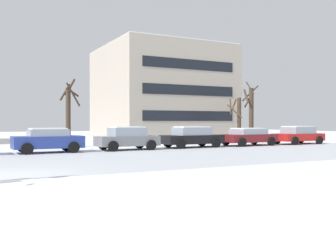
{
  "coord_description": "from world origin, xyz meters",
  "views": [
    {
      "loc": [
        -1.2,
        -13.82,
        1.8
      ],
      "look_at": [
        8.86,
        5.72,
        1.55
      ],
      "focal_mm": 42.0,
      "sensor_mm": 36.0,
      "label": 1
    }
  ],
  "objects_px": {
    "parked_car_gray": "(127,138)",
    "parked_car_black": "(192,137)",
    "parked_car_blue": "(48,140)",
    "parked_car_red": "(298,135)",
    "parked_car_maroon": "(248,136)"
  },
  "relations": [
    {
      "from": "parked_car_gray",
      "to": "parked_car_black",
      "type": "xyz_separation_m",
      "value": [
        4.87,
        0.15,
        -0.01
      ]
    },
    {
      "from": "parked_car_blue",
      "to": "parked_car_red",
      "type": "bearing_deg",
      "value": -0.33
    },
    {
      "from": "parked_car_maroon",
      "to": "parked_car_blue",
      "type": "bearing_deg",
      "value": -179.76
    },
    {
      "from": "parked_car_blue",
      "to": "parked_car_maroon",
      "type": "relative_size",
      "value": 0.92
    },
    {
      "from": "parked_car_gray",
      "to": "parked_car_maroon",
      "type": "bearing_deg",
      "value": 0.5
    },
    {
      "from": "parked_car_blue",
      "to": "parked_car_gray",
      "type": "xyz_separation_m",
      "value": [
        4.87,
        -0.02,
        0.01
      ]
    },
    {
      "from": "parked_car_gray",
      "to": "parked_car_maroon",
      "type": "distance_m",
      "value": 9.73
    },
    {
      "from": "parked_car_red",
      "to": "parked_car_black",
      "type": "bearing_deg",
      "value": 178.58
    },
    {
      "from": "parked_car_black",
      "to": "parked_car_maroon",
      "type": "relative_size",
      "value": 1.02
    },
    {
      "from": "parked_car_black",
      "to": "parked_car_red",
      "type": "height_order",
      "value": "parked_car_black"
    },
    {
      "from": "parked_car_gray",
      "to": "parked_car_maroon",
      "type": "xyz_separation_m",
      "value": [
        9.73,
        0.08,
        -0.06
      ]
    },
    {
      "from": "parked_car_black",
      "to": "parked_car_maroon",
      "type": "distance_m",
      "value": 4.87
    },
    {
      "from": "parked_car_red",
      "to": "parked_car_maroon",
      "type": "bearing_deg",
      "value": 177.96
    },
    {
      "from": "parked_car_gray",
      "to": "parked_car_black",
      "type": "bearing_deg",
      "value": 1.78
    },
    {
      "from": "parked_car_blue",
      "to": "parked_car_gray",
      "type": "distance_m",
      "value": 4.87
    }
  ]
}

